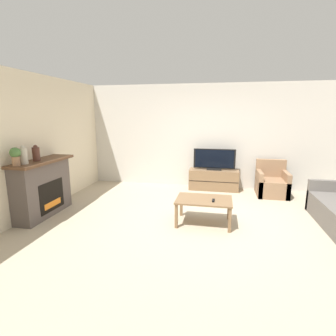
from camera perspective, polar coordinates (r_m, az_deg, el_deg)
The scene contains 12 objects.
ground_plane at distance 4.97m, azimuth 6.86°, elevation -11.29°, with size 24.00×24.00×0.00m, color tan.
wall_back at distance 7.00m, azimuth 8.78°, elevation 6.77°, with size 12.00×0.06×2.70m.
wall_left at distance 5.81m, azimuth -26.25°, elevation 4.72°, with size 0.06×12.00×2.70m.
fireplace at distance 5.58m, azimuth -25.64°, elevation -3.82°, with size 0.49×1.40×1.09m.
mantel_vase_left at distance 5.11m, azimuth -28.97°, elevation 2.40°, with size 0.14×0.14×0.32m.
mantel_vase_centre_left at distance 5.36m, azimuth -26.80°, elevation 2.84°, with size 0.13×0.13×0.30m.
potted_plant at distance 4.98m, azimuth -30.29°, elevation 2.39°, with size 0.17×0.17×0.31m.
tv_stand at distance 6.89m, azimuth 9.90°, elevation -2.52°, with size 1.25×0.44×0.52m.
tv at distance 6.79m, azimuth 10.05°, elevation 1.68°, with size 1.05×0.18×0.54m.
armchair at distance 6.82m, azimuth 21.62°, elevation -3.22°, with size 0.70×0.76×0.83m.
coffee_table at distance 4.73m, azimuth 7.83°, elevation -7.34°, with size 0.98×0.65×0.46m.
remote at distance 4.62m, azimuth 9.85°, elevation -6.97°, with size 0.04×0.15×0.02m.
Camera 1 is at (0.34, -4.57, 1.94)m, focal length 28.00 mm.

